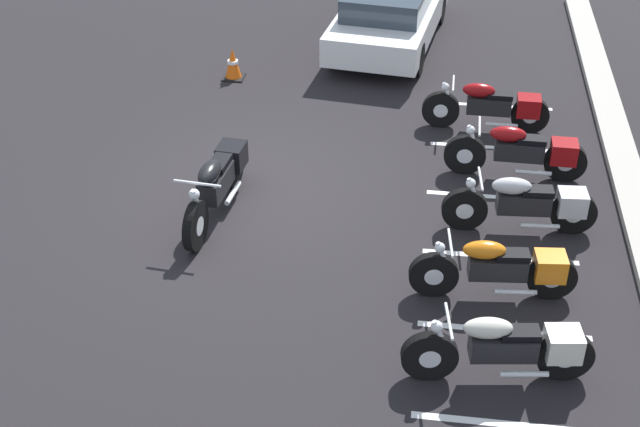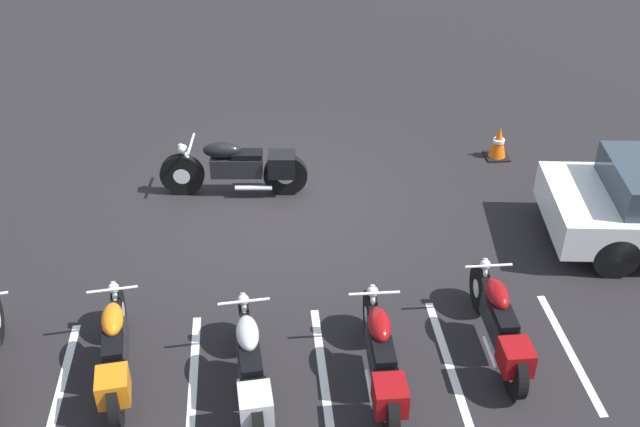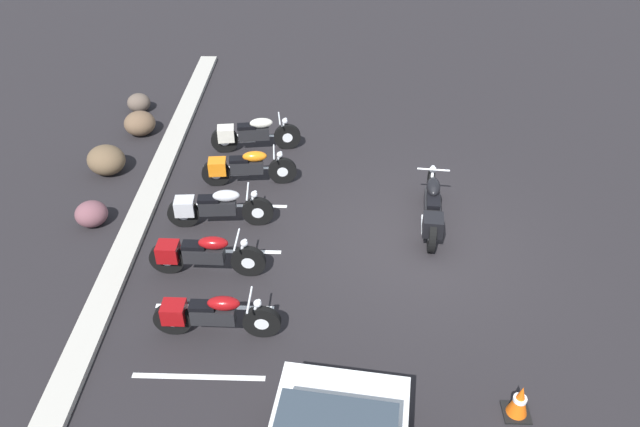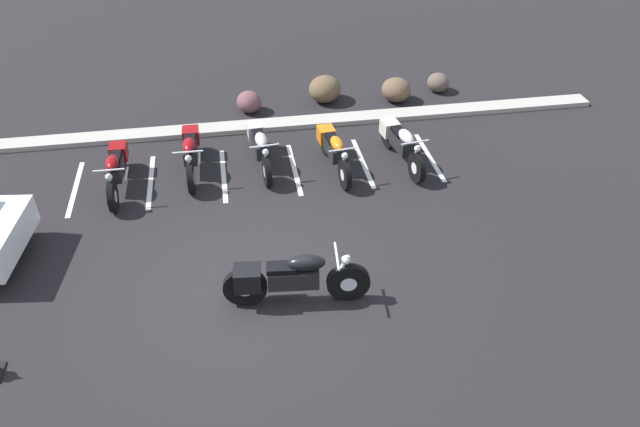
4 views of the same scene
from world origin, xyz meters
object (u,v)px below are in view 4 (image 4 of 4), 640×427
(parked_bike_2, at_px, (260,146))
(parked_bike_3, at_px, (333,149))
(parked_bike_1, at_px, (191,151))
(parked_bike_4, at_px, (400,142))
(landscape_rock_2, at_px, (396,90))
(landscape_rock_3, at_px, (249,102))
(parked_bike_0, at_px, (116,168))
(motorcycle_black_featured, at_px, (289,278))
(landscape_rock_0, at_px, (325,89))
(landscape_rock_1, at_px, (438,83))

(parked_bike_2, xyz_separation_m, parked_bike_3, (1.54, -0.40, -0.01))
(parked_bike_2, relative_size, parked_bike_3, 1.02)
(parked_bike_1, distance_m, parked_bike_4, 4.52)
(landscape_rock_2, height_order, landscape_rock_3, landscape_rock_2)
(parked_bike_2, xyz_separation_m, parked_bike_4, (3.03, -0.38, 0.00))
(parked_bike_2, xyz_separation_m, landscape_rock_2, (3.75, 2.55, -0.15))
(parked_bike_0, relative_size, parked_bike_3, 1.00)
(parked_bike_4, xyz_separation_m, landscape_rock_2, (0.72, 2.93, -0.15))
(motorcycle_black_featured, distance_m, parked_bike_4, 4.99)
(landscape_rock_0, bearing_deg, parked_bike_2, -124.12)
(parked_bike_2, distance_m, landscape_rock_1, 5.80)
(parked_bike_3, relative_size, landscape_rock_3, 3.22)
(parked_bike_0, distance_m, parked_bike_4, 6.02)
(parked_bike_4, bearing_deg, landscape_rock_2, 158.33)
(parked_bike_1, bearing_deg, parked_bike_4, 86.05)
(parked_bike_4, bearing_deg, motorcycle_black_featured, -44.26)
(parked_bike_0, xyz_separation_m, parked_bike_2, (2.99, 0.42, 0.01))
(motorcycle_black_featured, xyz_separation_m, parked_bike_0, (-3.06, 3.98, -0.05))
(landscape_rock_0, xyz_separation_m, landscape_rock_3, (-1.98, -0.29, -0.07))
(landscape_rock_0, bearing_deg, parked_bike_3, -96.73)
(landscape_rock_2, bearing_deg, landscape_rock_3, -179.95)
(parked_bike_4, relative_size, landscape_rock_1, 3.56)
(parked_bike_2, height_order, landscape_rock_3, parked_bike_2)
(parked_bike_1, bearing_deg, landscape_rock_1, 115.19)
(parked_bike_3, xyz_separation_m, landscape_rock_2, (2.21, 2.95, -0.14))
(motorcycle_black_featured, distance_m, landscape_rock_0, 7.47)
(motorcycle_black_featured, height_order, landscape_rock_0, motorcycle_black_featured)
(parked_bike_2, bearing_deg, parked_bike_1, -94.43)
(parked_bike_2, bearing_deg, landscape_rock_0, 141.77)
(landscape_rock_1, bearing_deg, parked_bike_3, -136.18)
(landscape_rock_0, distance_m, landscape_rock_3, 2.01)
(landscape_rock_3, bearing_deg, parked_bike_1, -119.17)
(parked_bike_0, distance_m, parked_bike_3, 4.53)
(parked_bike_3, height_order, landscape_rock_1, parked_bike_3)
(parked_bike_0, bearing_deg, landscape_rock_1, 113.25)
(motorcycle_black_featured, relative_size, landscape_rock_1, 3.90)
(parked_bike_1, height_order, landscape_rock_0, parked_bike_1)
(motorcycle_black_featured, relative_size, parked_bike_3, 1.12)
(parked_bike_2, distance_m, parked_bike_3, 1.59)
(parked_bike_1, xyz_separation_m, landscape_rock_1, (6.48, 2.91, -0.20))
(parked_bike_1, relative_size, landscape_rock_1, 3.56)
(landscape_rock_3, bearing_deg, parked_bike_0, -134.61)
(parked_bike_1, bearing_deg, landscape_rock_3, 151.81)
(landscape_rock_2, bearing_deg, landscape_rock_1, 16.36)
(parked_bike_1, height_order, parked_bike_4, parked_bike_4)
(parked_bike_0, height_order, parked_bike_4, parked_bike_4)
(parked_bike_2, height_order, landscape_rock_2, parked_bike_2)
(motorcycle_black_featured, relative_size, parked_bike_0, 1.12)
(motorcycle_black_featured, bearing_deg, landscape_rock_2, 67.61)
(motorcycle_black_featured, distance_m, landscape_rock_1, 8.83)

